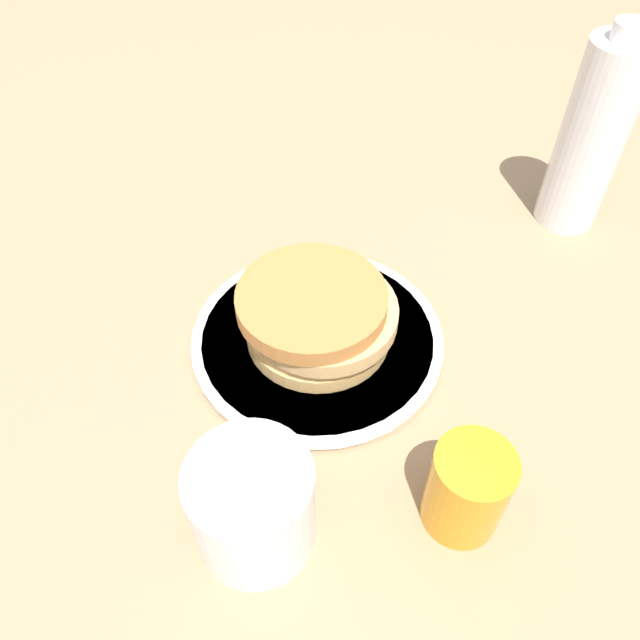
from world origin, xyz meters
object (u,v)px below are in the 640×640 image
at_px(plate, 320,342).
at_px(pancake_stack, 319,316).
at_px(water_bottle_near, 592,137).
at_px(juice_glass, 467,489).
at_px(cream_jug, 252,503).

distance_m(plate, pancake_stack, 0.04).
relative_size(plate, water_bottle_near, 1.07).
height_order(plate, pancake_stack, pancake_stack).
bearing_deg(plate, pancake_stack, -2.93).
xyz_separation_m(juice_glass, water_bottle_near, (0.23, -0.36, 0.07)).
bearing_deg(water_bottle_near, juice_glass, 122.85).
bearing_deg(pancake_stack, plate, 177.07).
distance_m(plate, cream_jug, 0.20).
height_order(plate, juice_glass, juice_glass).
xyz_separation_m(pancake_stack, juice_glass, (-0.21, -0.00, -0.00)).
xyz_separation_m(plate, water_bottle_near, (0.02, -0.36, 0.10)).
distance_m(juice_glass, water_bottle_near, 0.43).
height_order(cream_jug, water_bottle_near, water_bottle_near).
xyz_separation_m(plate, cream_jug, (-0.14, 0.14, 0.04)).
bearing_deg(plate, cream_jug, 134.06).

